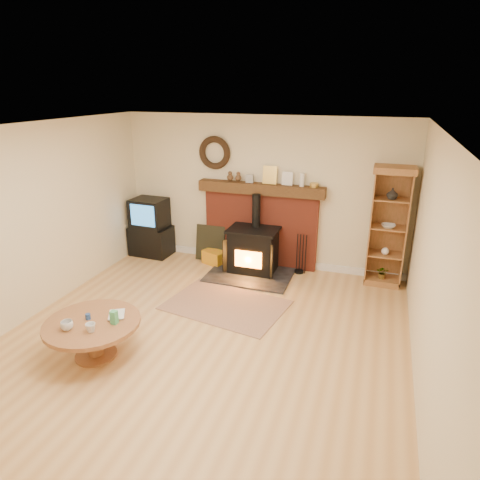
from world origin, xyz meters
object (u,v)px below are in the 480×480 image
(tv_unit, at_px, (151,228))
(coffee_table, at_px, (93,328))
(wood_stove, at_px, (253,251))
(curio_cabinet, at_px, (388,227))

(tv_unit, xyz_separation_m, coffee_table, (1.02, -3.14, -0.14))
(wood_stove, relative_size, tv_unit, 1.29)
(curio_cabinet, height_order, coffee_table, curio_cabinet)
(tv_unit, distance_m, coffee_table, 3.30)
(curio_cabinet, xyz_separation_m, coffee_table, (-3.18, -3.22, -0.58))
(coffee_table, bearing_deg, tv_unit, 107.97)
(wood_stove, distance_m, tv_unit, 2.08)
(tv_unit, relative_size, curio_cabinet, 0.57)
(wood_stove, bearing_deg, curio_cabinet, 7.43)
(wood_stove, bearing_deg, coffee_table, -109.67)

